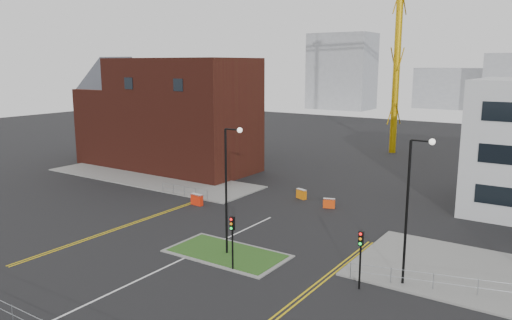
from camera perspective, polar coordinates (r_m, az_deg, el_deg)
The scene contains 21 objects.
ground at distance 32.17m, azimuth -15.22°, elevation -13.98°, with size 200.00×200.00×0.00m, color black.
pavement_left at distance 60.34m, azimuth -12.01°, elevation -2.00°, with size 28.00×8.00×0.12m, color slate.
island_kerb at distance 36.22m, azimuth -3.35°, elevation -10.62°, with size 8.60×4.60×0.08m, color slate.
grass_island at distance 36.21m, azimuth -3.35°, elevation -10.59°, with size 8.00×4.00×0.12m, color #264C19.
brick_building at distance 65.52m, azimuth -10.30°, elevation 5.10°, with size 24.20×10.07×14.24m.
streetlamp_island at distance 34.48m, azimuth -3.16°, elevation -2.37°, with size 1.46×0.36×9.18m.
streetlamp_right_near at distance 30.95m, azimuth 17.31°, elevation -4.42°, with size 1.46×0.36×9.18m.
traffic_light_island at distance 32.70m, azimuth -2.73°, elevation -8.31°, with size 0.28×0.33×3.65m.
traffic_light_right at distance 30.67m, azimuth 11.87°, elevation -9.88°, with size 0.28×0.33×3.65m.
railing_front at distance 28.73m, azimuth -24.71°, elevation -16.07°, with size 24.05×0.05×1.10m.
railing_left at distance 51.28m, azimuth -8.20°, elevation -3.38°, with size 6.05×0.05×1.10m.
centre_line at distance 33.37m, azimuth -12.58°, elevation -12.90°, with size 0.15×30.00×0.01m, color silver.
yellow_left_a at distance 44.66m, azimuth -13.16°, elevation -6.72°, with size 0.12×24.00×0.01m, color gold.
yellow_left_b at distance 44.45m, azimuth -12.89°, elevation -6.79°, with size 0.12×24.00×0.01m, color gold.
yellow_right_a at distance 30.97m, azimuth 5.81°, elevation -14.63°, with size 0.12×20.00×0.01m, color gold.
yellow_right_b at distance 30.85m, azimuth 6.32°, elevation -14.75°, with size 0.12×20.00×0.01m, color gold.
skyline_a at distance 152.18m, azimuth 9.78°, elevation 9.94°, with size 18.00×12.00×22.00m, color gray.
skyline_d at distance 161.82m, azimuth 23.19°, elevation 7.50°, with size 30.00×12.00×12.00m, color gray.
barrier_left at distance 48.24m, azimuth -6.78°, elevation -4.46°, with size 1.32×0.55×1.08m.
barrier_mid at distance 47.44m, azimuth 8.35°, elevation -4.86°, with size 1.16×0.73×0.93m.
barrier_right at distance 50.31m, azimuth 5.21°, elevation -3.84°, with size 1.23×0.76×0.98m.
Camera 1 is at (22.46, -18.75, 13.37)m, focal length 35.00 mm.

